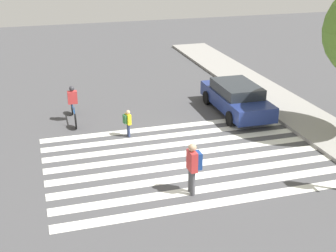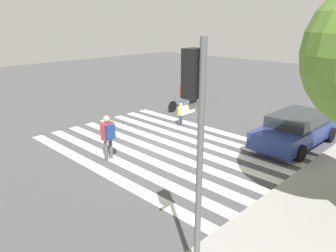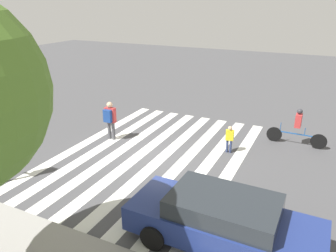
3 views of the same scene
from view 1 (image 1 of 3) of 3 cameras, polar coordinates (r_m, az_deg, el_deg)
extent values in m
plane|color=#444447|center=(16.92, 2.20, -4.05)|extent=(60.00, 60.00, 0.00)
cube|color=gray|center=(19.65, 19.75, -1.35)|extent=(36.00, 2.50, 0.14)
cube|color=silver|center=(19.63, -0.70, -0.21)|extent=(0.45, 10.00, 0.01)
cube|color=silver|center=(18.84, 0.04, -1.19)|extent=(0.45, 10.00, 0.01)
cube|color=silver|center=(18.06, 0.85, -2.26)|extent=(0.45, 10.00, 0.01)
cube|color=silver|center=(17.29, 1.73, -3.42)|extent=(0.45, 10.00, 0.01)
cube|color=silver|center=(16.54, 2.70, -4.69)|extent=(0.45, 10.00, 0.01)
cube|color=silver|center=(15.79, 3.76, -6.07)|extent=(0.45, 10.00, 0.01)
cube|color=silver|center=(15.07, 4.93, -7.59)|extent=(0.45, 10.00, 0.01)
cube|color=silver|center=(14.36, 6.23, -9.26)|extent=(0.45, 10.00, 0.01)
cylinder|color=#4C4C51|center=(14.67, 2.76, -6.62)|extent=(0.15, 0.15, 0.81)
cylinder|color=#4C4C51|center=(14.49, 3.04, -7.00)|extent=(0.15, 0.15, 0.81)
cube|color=#B73333|center=(14.25, 2.96, -4.26)|extent=(0.48, 0.22, 0.64)
sphere|color=tan|center=(14.05, 2.99, -2.63)|extent=(0.25, 0.25, 0.25)
cube|color=navy|center=(14.30, 3.68, -4.17)|extent=(0.36, 0.17, 0.54)
cylinder|color=navy|center=(18.83, -4.87, -0.43)|extent=(0.10, 0.10, 0.53)
cylinder|color=navy|center=(18.70, -4.78, -0.59)|extent=(0.10, 0.10, 0.53)
cube|color=yellow|center=(18.59, -4.87, 0.85)|extent=(0.33, 0.21, 0.42)
sphere|color=tan|center=(18.49, -4.90, 1.70)|extent=(0.17, 0.17, 0.17)
cube|color=#2D6638|center=(18.60, -5.26, 0.84)|extent=(0.25, 0.16, 0.35)
cylinder|color=black|center=(19.83, -11.19, 0.56)|extent=(0.64, 0.05, 0.64)
cylinder|color=black|center=(21.48, -11.63, 2.21)|extent=(0.64, 0.05, 0.64)
cube|color=#1E4C8C|center=(20.59, -11.45, 1.87)|extent=(1.50, 0.06, 0.04)
cylinder|color=#1E4C8C|center=(20.83, -11.56, 2.57)|extent=(0.03, 0.03, 0.32)
cylinder|color=#1E4C8C|center=(19.90, -11.33, 1.79)|extent=(0.03, 0.03, 0.40)
cube|color=#B73333|center=(20.40, -11.58, 3.44)|extent=(0.25, 0.40, 0.55)
sphere|color=#333338|center=(20.28, -11.66, 4.50)|extent=(0.22, 0.22, 0.22)
cube|color=navy|center=(21.40, 8.31, 3.12)|extent=(4.70, 1.86, 0.65)
cube|color=#23282D|center=(21.23, 8.39, 4.54)|extent=(2.60, 1.68, 0.46)
cylinder|color=black|center=(20.63, 12.08, 1.35)|extent=(0.64, 0.21, 0.64)
cylinder|color=black|center=(19.91, 7.61, 0.89)|extent=(0.64, 0.21, 0.64)
cylinder|color=black|center=(23.08, 8.84, 3.80)|extent=(0.64, 0.21, 0.64)
cylinder|color=black|center=(22.44, 4.76, 3.46)|extent=(0.64, 0.21, 0.64)
camera|label=2|loc=(15.12, 50.97, 4.57)|focal=35.00mm
camera|label=3|loc=(25.15, 21.47, 16.62)|focal=35.00mm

